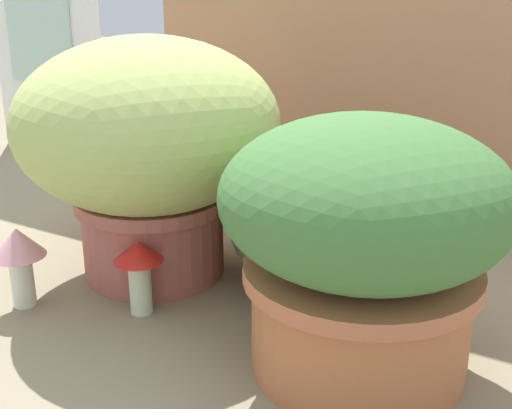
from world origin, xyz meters
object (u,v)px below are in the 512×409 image
object	(u,v)px
cat	(286,222)
grass_planter	(148,141)
mushroom_ornament_pink	(19,252)
mushroom_ornament_red	(139,264)
leafy_planter	(364,237)

from	to	relation	value
cat	grass_planter	bearing A→B (deg)	-162.36
cat	mushroom_ornament_pink	size ratio (longest dim) A/B	2.36
grass_planter	mushroom_ornament_red	world-z (taller)	grass_planter
cat	mushroom_ornament_red	bearing A→B (deg)	-126.99
cat	mushroom_ornament_red	xyz separation A→B (m)	(-0.16, -0.21, -0.03)
mushroom_ornament_pink	cat	bearing A→B (deg)	39.96
grass_planter	cat	world-z (taller)	grass_planter
leafy_planter	mushroom_ornament_pink	distance (m)	0.59
mushroom_ornament_red	mushroom_ornament_pink	world-z (taller)	mushroom_ornament_pink
leafy_planter	mushroom_ornament_pink	xyz separation A→B (m)	(-0.57, -0.11, -0.11)
grass_planter	mushroom_ornament_pink	world-z (taller)	grass_planter
cat	mushroom_ornament_red	distance (m)	0.27
mushroom_ornament_red	mushroom_ornament_pink	bearing A→B (deg)	-156.97
cat	mushroom_ornament_pink	bearing A→B (deg)	-140.04
leafy_planter	mushroom_ornament_pink	size ratio (longest dim) A/B	2.84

